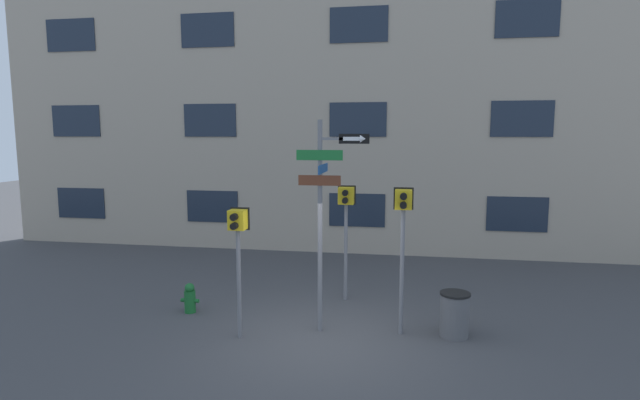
% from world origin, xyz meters
% --- Properties ---
extents(ground_plane, '(60.00, 60.00, 0.00)m').
position_xyz_m(ground_plane, '(0.00, 0.00, 0.00)').
color(ground_plane, '#424244').
extents(building_facade, '(24.00, 0.63, 11.28)m').
position_xyz_m(building_facade, '(-0.00, 7.17, 5.64)').
color(building_facade, tan).
rests_on(building_facade, ground_plane).
extents(street_sign_pole, '(1.35, 0.98, 4.05)m').
position_xyz_m(street_sign_pole, '(-0.02, 0.49, 2.45)').
color(street_sign_pole, slate).
rests_on(street_sign_pole, ground_plane).
extents(pedestrian_signal_left, '(0.36, 0.40, 2.45)m').
position_xyz_m(pedestrian_signal_left, '(-1.52, -0.08, 1.91)').
color(pedestrian_signal_left, slate).
rests_on(pedestrian_signal_left, ground_plane).
extents(pedestrian_signal_right, '(0.37, 0.40, 2.80)m').
position_xyz_m(pedestrian_signal_right, '(1.45, 0.61, 2.17)').
color(pedestrian_signal_right, slate).
rests_on(pedestrian_signal_right, ground_plane).
extents(pedestrian_signal_across, '(0.41, 0.40, 2.63)m').
position_xyz_m(pedestrian_signal_across, '(0.17, 2.40, 2.08)').
color(pedestrian_signal_across, slate).
rests_on(pedestrian_signal_across, ground_plane).
extents(fire_hydrant, '(0.40, 0.24, 0.64)m').
position_xyz_m(fire_hydrant, '(-3.00, 1.01, 0.31)').
color(fire_hydrant, '#196028').
rests_on(fire_hydrant, ground_plane).
extents(trash_bin, '(0.57, 0.57, 0.85)m').
position_xyz_m(trash_bin, '(2.44, 0.66, 0.43)').
color(trash_bin, '#59595B').
rests_on(trash_bin, ground_plane).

